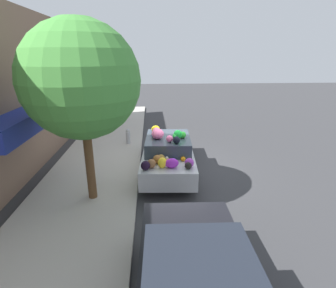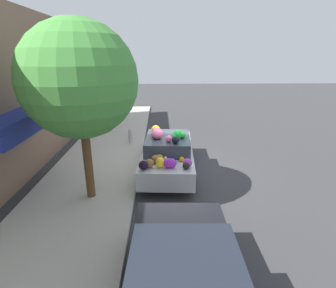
% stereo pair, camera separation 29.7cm
% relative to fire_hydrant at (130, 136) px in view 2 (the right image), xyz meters
% --- Properties ---
extents(ground_plane, '(60.00, 60.00, 0.00)m').
position_rel_fire_hydrant_xyz_m(ground_plane, '(-2.91, -1.72, -0.46)').
color(ground_plane, '#38383A').
extents(sidewalk_curb, '(24.00, 3.20, 0.11)m').
position_rel_fire_hydrant_xyz_m(sidewalk_curb, '(-2.91, 0.98, -0.40)').
color(sidewalk_curb, '#B2ADA3').
rests_on(sidewalk_curb, ground).
extents(building_facade, '(18.00, 1.20, 5.55)m').
position_rel_fire_hydrant_xyz_m(building_facade, '(-2.98, 3.20, 2.28)').
color(building_facade, '#846651').
rests_on(building_facade, ground).
extents(street_tree, '(3.00, 3.00, 4.81)m').
position_rel_fire_hydrant_xyz_m(street_tree, '(-4.81, 0.65, 2.96)').
color(street_tree, brown).
rests_on(street_tree, sidewalk_curb).
extents(fire_hydrant, '(0.20, 0.20, 0.70)m').
position_rel_fire_hydrant_xyz_m(fire_hydrant, '(0.00, 0.00, 0.00)').
color(fire_hydrant, '#B2B2B7').
rests_on(fire_hydrant, sidewalk_curb).
extents(art_car, '(4.43, 1.97, 1.71)m').
position_rel_fire_hydrant_xyz_m(art_car, '(-3.00, -1.65, 0.29)').
color(art_car, '#B7BABF').
rests_on(art_car, ground).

